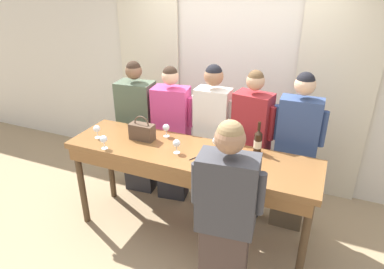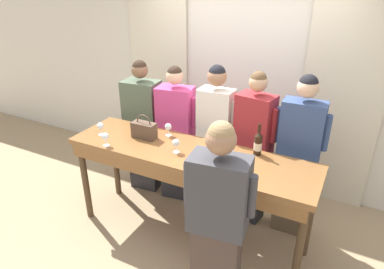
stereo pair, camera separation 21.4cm
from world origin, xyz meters
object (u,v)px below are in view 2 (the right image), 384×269
object	(u,v)px
tasting_bar	(188,162)
wine_glass_front_right	(168,127)
handbag	(144,130)
wine_glass_center_mid	(204,158)
wine_glass_front_left	(105,137)
guest_striped_shirt	(253,149)
guest_pink_top	(176,135)
guest_navy_coat	(298,157)
wine_glass_center_right	(176,143)
guest_cream_sweater	(215,139)
guest_olive_jacket	(144,127)
host_pouring	(218,220)
wine_bottle	(258,143)
wine_glass_center_left	(216,142)
wine_glass_front_mid	(100,126)

from	to	relation	value
tasting_bar	wine_glass_front_right	distance (m)	0.47
handbag	wine_glass_center_mid	bearing A→B (deg)	-17.39
wine_glass_front_left	guest_striped_shirt	distance (m)	1.53
handbag	guest_pink_top	xyz separation A→B (m)	(0.07, 0.53, -0.26)
wine_glass_center_mid	guest_navy_coat	xyz separation A→B (m)	(0.67, 0.78, -0.21)
wine_glass_front_right	guest_pink_top	size ratio (longest dim) A/B	0.08
wine_glass_center_mid	wine_glass_center_right	size ratio (longest dim) A/B	1.00
guest_pink_top	guest_cream_sweater	size ratio (longest dim) A/B	0.96
guest_olive_jacket	host_pouring	distance (m)	1.94
wine_glass_front_left	guest_navy_coat	size ratio (longest dim) A/B	0.08
tasting_bar	wine_bottle	bearing A→B (deg)	23.72
handbag	guest_striped_shirt	size ratio (longest dim) A/B	0.15
wine_glass_front_right	guest_pink_top	xyz separation A→B (m)	(-0.12, 0.37, -0.27)
wine_bottle	wine_glass_center_mid	xyz separation A→B (m)	(-0.34, -0.44, -0.02)
wine_glass_center_mid	guest_striped_shirt	world-z (taller)	guest_striped_shirt
wine_glass_front_left	host_pouring	xyz separation A→B (m)	(1.37, -0.36, -0.25)
wine_glass_front_left	wine_glass_center_left	world-z (taller)	same
wine_glass_front_mid	guest_cream_sweater	distance (m)	1.24
handbag	wine_glass_center_left	world-z (taller)	handbag
wine_bottle	wine_glass_center_mid	distance (m)	0.56
wine_glass_front_mid	guest_cream_sweater	bearing A→B (deg)	33.48
tasting_bar	guest_navy_coat	xyz separation A→B (m)	(0.93, 0.60, 0.00)
guest_olive_jacket	guest_pink_top	world-z (taller)	guest_olive_jacket
tasting_bar	wine_glass_center_right	xyz separation A→B (m)	(-0.10, -0.05, 0.21)
wine_glass_front_left	guest_olive_jacket	distance (m)	0.90
guest_olive_jacket	guest_navy_coat	bearing A→B (deg)	0.00
wine_bottle	wine_glass_front_left	xyz separation A→B (m)	(-1.39, -0.51, -0.02)
wine_glass_front_mid	guest_striped_shirt	bearing A→B (deg)	24.88
wine_glass_front_left	guest_cream_sweater	distance (m)	1.19
guest_pink_top	wine_glass_front_right	bearing A→B (deg)	-71.54
wine_glass_front_mid	tasting_bar	bearing A→B (deg)	4.30
wine_glass_front_left	host_pouring	size ratio (longest dim) A/B	0.08
host_pouring	guest_cream_sweater	bearing A→B (deg)	114.72
guest_navy_coat	guest_olive_jacket	bearing A→B (deg)	-180.00
wine_glass_center_mid	guest_olive_jacket	bearing A→B (deg)	146.99
guest_pink_top	wine_glass_center_mid	bearing A→B (deg)	-46.56
wine_glass_center_mid	host_pouring	distance (m)	0.59
guest_olive_jacket	wine_glass_center_right	bearing A→B (deg)	-37.85
wine_glass_center_left	guest_navy_coat	distance (m)	0.86
wine_glass_front_right	wine_glass_center_left	distance (m)	0.59
wine_glass_center_mid	guest_cream_sweater	size ratio (longest dim) A/B	0.08
wine_glass_front_left	wine_glass_center_right	distance (m)	0.72
wine_glass_front_left	guest_olive_jacket	size ratio (longest dim) A/B	0.08
wine_glass_center_left	guest_striped_shirt	world-z (taller)	guest_striped_shirt
handbag	guest_pink_top	bearing A→B (deg)	82.10
guest_navy_coat	host_pouring	distance (m)	1.26
wine_glass_front_mid	host_pouring	size ratio (longest dim) A/B	0.08
wine_glass_front_mid	guest_striped_shirt	size ratio (longest dim) A/B	0.08
wine_glass_center_right	guest_olive_jacket	bearing A→B (deg)	142.15
wine_glass_front_left	wine_glass_center_right	size ratio (longest dim) A/B	1.00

